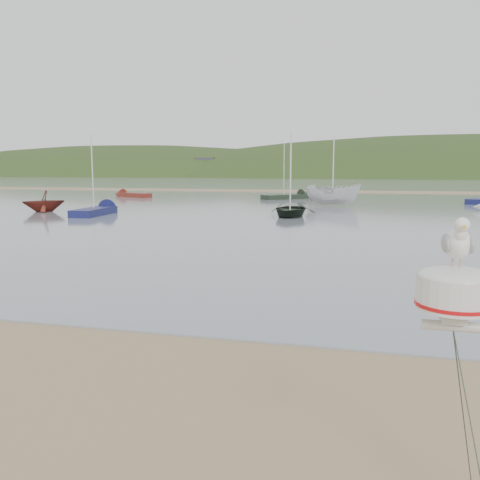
% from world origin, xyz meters
% --- Properties ---
extents(ground, '(560.00, 560.00, 0.00)m').
position_xyz_m(ground, '(0.00, 0.00, 0.00)').
color(ground, '#886E4E').
rests_on(ground, ground).
extents(water, '(560.00, 256.00, 0.04)m').
position_xyz_m(water, '(0.00, 132.00, 0.02)').
color(water, slate).
rests_on(water, ground).
extents(sandbar, '(560.00, 7.00, 0.07)m').
position_xyz_m(sandbar, '(0.00, 70.00, 0.07)').
color(sandbar, '#886E4E').
rests_on(sandbar, water).
extents(hill_ridge, '(620.00, 180.00, 80.00)m').
position_xyz_m(hill_ridge, '(18.52, 235.00, -19.70)').
color(hill_ridge, '#223515').
rests_on(hill_ridge, ground).
extents(far_cottages, '(294.40, 6.30, 8.00)m').
position_xyz_m(far_cottages, '(3.00, 196.00, 4.00)').
color(far_cottages, silver).
rests_on(far_cottages, ground).
extents(boat_dark, '(3.19, 0.93, 4.47)m').
position_xyz_m(boat_dark, '(-1.53, 29.77, 2.27)').
color(boat_dark, black).
rests_on(boat_dark, water).
extents(boat_red, '(3.02, 3.02, 3.07)m').
position_xyz_m(boat_red, '(-20.55, 29.04, 1.58)').
color(boat_red, '#5F1E15').
rests_on(boat_red, water).
extents(boat_white, '(2.44, 2.40, 5.17)m').
position_xyz_m(boat_white, '(0.58, 41.12, 2.63)').
color(boat_white, silver).
rests_on(boat_white, water).
extents(dinghy_red_far, '(5.82, 3.37, 1.39)m').
position_xyz_m(dinghy_red_far, '(-24.12, 49.98, 0.29)').
color(dinghy_red_far, '#5F1E15').
rests_on(dinghy_red_far, ground).
extents(sailboat_blue_near, '(2.03, 6.37, 6.25)m').
position_xyz_m(sailboat_blue_near, '(-15.39, 28.89, 0.30)').
color(sailboat_blue_near, '#15184A').
rests_on(sailboat_blue_near, ground).
extents(sailboat_dark_mid, '(5.83, 5.83, 6.60)m').
position_xyz_m(sailboat_dark_mid, '(-4.11, 51.18, 0.30)').
color(sailboat_dark_mid, black).
rests_on(sailboat_dark_mid, ground).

